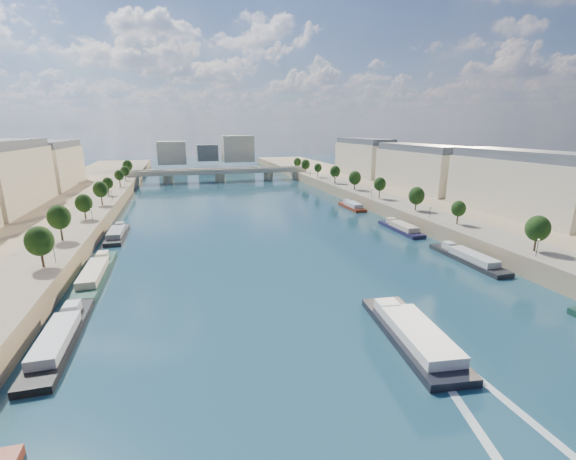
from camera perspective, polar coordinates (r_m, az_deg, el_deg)
ground at (r=127.35m, az=-3.79°, el=-0.44°), size 700.00×700.00×0.00m
quay_left at (r=132.81m, az=-35.85°, el=-1.55°), size 44.00×520.00×5.00m
quay_right at (r=157.62m, az=22.75°, el=2.35°), size 44.00×520.00×5.00m
pave_left at (r=127.67m, az=-29.72°, el=-0.03°), size 14.00×520.00×0.10m
pave_right at (r=148.34m, az=18.27°, el=3.04°), size 14.00×520.00×0.10m
trees_left at (r=127.98m, az=-28.97°, el=2.60°), size 4.80×268.80×8.26m
trees_right at (r=154.61m, az=15.77°, el=5.74°), size 4.80×268.80×8.26m
lamps_left at (r=116.53m, az=-28.87°, el=0.19°), size 0.36×200.36×4.28m
lamps_right at (r=149.55m, az=15.87°, el=4.39°), size 0.36×200.36×4.28m
buildings_right at (r=172.88m, az=24.19°, el=7.92°), size 16.00×226.00×23.20m
skyline at (r=341.46m, az=-11.15°, el=11.47°), size 79.00×42.00×22.00m
bridge at (r=254.61m, az=-10.06°, el=8.26°), size 112.00×12.00×8.15m
tour_barge at (r=68.25m, az=17.96°, el=-14.52°), size 10.59×27.09×3.68m
wake at (r=58.11m, az=27.57°, el=-22.42°), size 10.73×26.00×0.04m
moored_barges_left at (r=73.63m, az=-30.84°, el=-13.86°), size 5.00×158.20×3.60m
moored_barges_right at (r=108.35m, az=26.08°, el=-4.30°), size 5.00×163.53×3.60m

